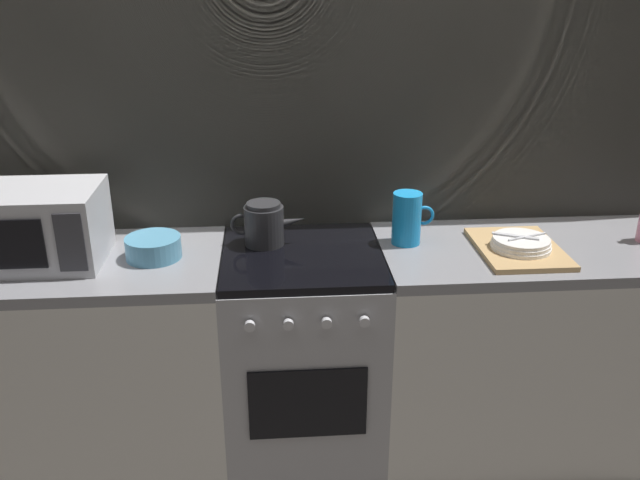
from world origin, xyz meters
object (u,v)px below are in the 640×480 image
microwave (35,226)px  kettle (264,224)px  dish_pile (519,246)px  stove_unit (303,358)px  pitcher (407,218)px  mixing_bowl (153,248)px

microwave → kettle: 0.81m
microwave → dish_pile: bearing=-1.8°
stove_unit → dish_pile: (0.80, -0.05, 0.47)m
microwave → dish_pile: size_ratio=1.15×
microwave → pitcher: 1.35m
stove_unit → microwave: size_ratio=1.96×
dish_pile → mixing_bowl: bearing=177.8°
microwave → dish_pile: microwave is taller
microwave → kettle: microwave is taller
mixing_bowl → pitcher: size_ratio=1.00×
stove_unit → kettle: 0.56m
kettle → dish_pile: size_ratio=0.71×
stove_unit → microwave: bearing=179.7°
stove_unit → microwave: (-0.94, 0.00, 0.59)m
kettle → mixing_bowl: kettle is taller
kettle → pitcher: bearing=-3.3°
stove_unit → mixing_bowl: size_ratio=4.50×
microwave → pitcher: (1.34, 0.06, -0.03)m
stove_unit → mixing_bowl: mixing_bowl is taller
dish_pile → pitcher: bearing=163.2°
mixing_bowl → dish_pile: (1.34, -0.05, -0.02)m
mixing_bowl → stove_unit: bearing=0.1°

